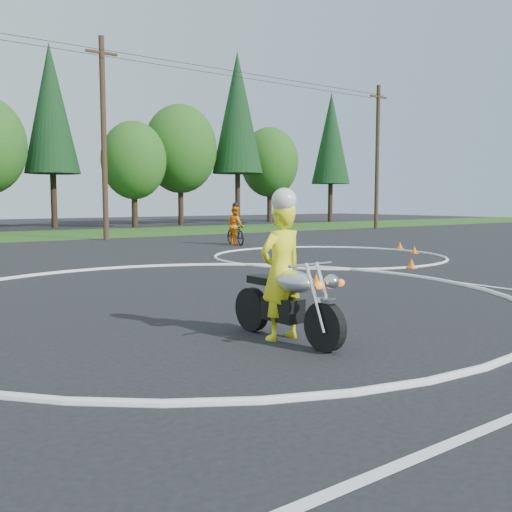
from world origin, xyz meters
TOP-DOWN VIEW (x-y plane):
  - ground at (0.00, 0.00)m, footprint 120.00×120.00m
  - course_markings at (2.17, 4.35)m, footprint 19.05×19.05m
  - primary_motorcycle at (-0.94, -0.60)m, footprint 0.76×2.18m
  - rider_primary_grp at (-0.95, -0.46)m, footprint 0.72×0.49m
  - rider_second_grp at (8.45, 14.45)m, footprint 1.13×2.09m
  - traffic_cones at (5.36, 2.95)m, footprint 17.38×12.52m
  - treeline at (14.78, 34.61)m, footprint 38.20×8.10m
  - utility_poles at (5.00, 21.00)m, footprint 41.60×1.12m

SIDE VIEW (x-z plane):
  - ground at x=0.00m, z-range 0.00..0.00m
  - course_markings at x=2.17m, z-range -0.05..0.07m
  - traffic_cones at x=5.36m, z-range -0.01..0.29m
  - primary_motorcycle at x=-0.94m, z-range -0.02..1.13m
  - rider_second_grp at x=8.45m, z-range -0.28..1.62m
  - rider_primary_grp at x=-0.95m, z-range -0.04..2.09m
  - utility_poles at x=5.00m, z-range 0.20..10.20m
  - treeline at x=14.78m, z-range -0.64..13.88m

